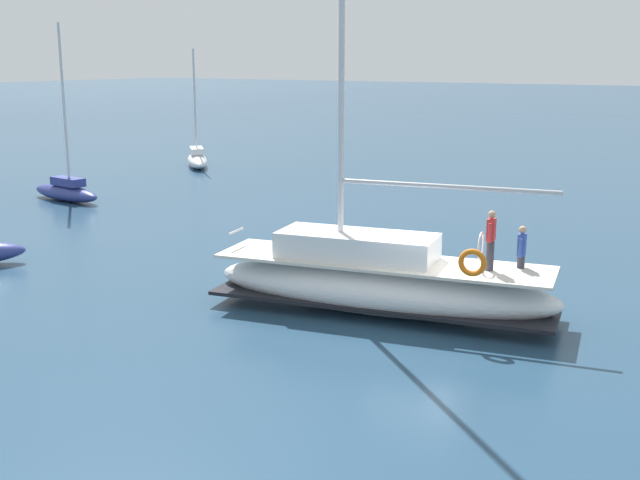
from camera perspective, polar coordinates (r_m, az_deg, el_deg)
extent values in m
plane|color=navy|center=(21.63, 7.55, -5.55)|extent=(400.00, 400.00, 0.00)
ellipsoid|color=white|center=(21.71, 4.46, -3.47)|extent=(4.27, 9.89, 1.40)
cube|color=black|center=(21.80, 4.44, -4.26)|extent=(4.26, 9.70, 0.10)
cube|color=beige|center=(21.51, 4.49, -1.58)|extent=(3.99, 9.38, 0.08)
cube|color=white|center=(21.63, 2.68, -0.41)|extent=(2.51, 4.57, 0.70)
cylinder|color=silver|center=(21.20, 1.57, 13.80)|extent=(0.16, 0.16, 11.31)
cylinder|color=#B7B7BC|center=(20.67, 9.07, 3.82)|extent=(1.27, 5.67, 0.12)
cylinder|color=silver|center=(23.00, -6.08, 0.65)|extent=(0.89, 0.24, 0.06)
torus|color=orange|center=(19.69, 10.91, -1.61)|extent=(0.28, 0.71, 0.70)
cylinder|color=#33333D|center=(20.80, 12.14, -1.09)|extent=(0.20, 0.20, 0.80)
cube|color=red|center=(20.64, 12.22, 0.74)|extent=(0.35, 0.26, 0.56)
sphere|color=tan|center=(20.57, 12.28, 1.80)|extent=(0.20, 0.20, 0.20)
cylinder|color=red|center=(20.44, 12.12, 0.49)|extent=(0.09, 0.09, 0.50)
cylinder|color=red|center=(20.87, 12.31, 0.73)|extent=(0.09, 0.09, 0.50)
cylinder|color=#33333D|center=(21.29, 14.26, -1.50)|extent=(0.20, 0.20, 0.35)
cube|color=#3351AD|center=(21.18, 14.32, -0.31)|extent=(0.35, 0.26, 0.56)
sphere|color=tan|center=(21.10, 14.38, 0.72)|extent=(0.20, 0.20, 0.20)
cylinder|color=#3351AD|center=(20.98, 14.24, -0.57)|extent=(0.09, 0.09, 0.50)
cylinder|color=#3351AD|center=(21.41, 14.39, -0.31)|extent=(0.09, 0.09, 0.50)
torus|color=silver|center=(20.78, 11.51, -0.44)|extent=(0.76, 0.21, 0.76)
ellipsoid|color=white|center=(51.75, -8.83, 5.67)|extent=(4.50, 4.45, 0.83)
cube|color=white|center=(51.93, -8.87, 6.38)|extent=(2.01, 2.00, 0.40)
cylinder|color=silver|center=(51.81, -9.00, 9.80)|extent=(0.13, 0.13, 6.60)
ellipsoid|color=navy|center=(40.79, -17.82, 3.24)|extent=(1.59, 4.88, 0.78)
cube|color=navy|center=(40.51, -17.69, 4.03)|extent=(0.92, 1.98, 0.40)
cylinder|color=silver|center=(40.04, -17.95, 9.17)|extent=(0.12, 0.12, 7.69)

